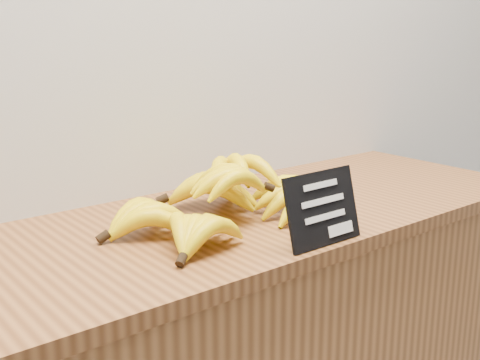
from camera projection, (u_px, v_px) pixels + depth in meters
counter_top at (225, 224)px, 1.26m from camera, size 1.57×0.54×0.03m
chalkboard_sign at (323, 208)px, 1.09m from camera, size 0.17×0.04×0.13m
banana_pile at (223, 197)px, 1.23m from camera, size 0.51×0.41×0.11m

